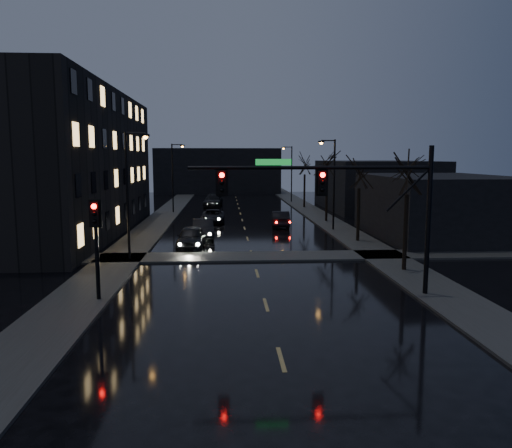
{
  "coord_description": "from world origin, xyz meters",
  "views": [
    {
      "loc": [
        -1.77,
        -13.27,
        6.47
      ],
      "look_at": [
        -0.25,
        11.03,
        3.2
      ],
      "focal_mm": 35.0,
      "sensor_mm": 36.0,
      "label": 1
    }
  ],
  "objects": [
    {
      "name": "tree_far",
      "position": [
        8.4,
        50.0,
        6.06
      ],
      "size": [
        3.43,
        3.43,
        7.88
      ],
      "color": "black",
      "rests_on": "ground"
    },
    {
      "name": "oncoming_car_c",
      "position": [
        -2.98,
        35.91,
        0.67
      ],
      "size": [
        2.3,
        4.85,
        1.34
      ],
      "primitive_type": "imported",
      "rotation": [
        0.0,
        0.0,
        -0.02
      ],
      "color": "black",
      "rests_on": "ground"
    },
    {
      "name": "streetlight_l_near",
      "position": [
        -7.58,
        18.0,
        4.77
      ],
      "size": [
        1.53,
        0.28,
        8.0
      ],
      "color": "black",
      "rests_on": "ground"
    },
    {
      "name": "sidewalk_right",
      "position": [
        8.5,
        35.0,
        0.06
      ],
      "size": [
        3.0,
        140.0,
        0.12
      ],
      "primitive_type": "cube",
      "color": "#2D2D2B",
      "rests_on": "ground"
    },
    {
      "name": "far_block",
      "position": [
        -3.0,
        78.0,
        4.0
      ],
      "size": [
        22.0,
        10.0,
        8.0
      ],
      "primitive_type": "cube",
      "color": "black",
      "rests_on": "ground"
    },
    {
      "name": "ground",
      "position": [
        0.0,
        0.0,
        0.0
      ],
      "size": [
        160.0,
        160.0,
        0.0
      ],
      "primitive_type": "plane",
      "color": "black",
      "rests_on": "ground"
    },
    {
      "name": "commercial_right_near",
      "position": [
        15.5,
        26.0,
        2.5
      ],
      "size": [
        10.0,
        14.0,
        5.0
      ],
      "primitive_type": "cube",
      "color": "black",
      "rests_on": "ground"
    },
    {
      "name": "tree_near",
      "position": [
        8.4,
        14.0,
        6.22
      ],
      "size": [
        3.52,
        3.52,
        8.08
      ],
      "color": "black",
      "rests_on": "ground"
    },
    {
      "name": "lead_car",
      "position": [
        3.4,
        32.78,
        0.74
      ],
      "size": [
        1.86,
        4.59,
        1.48
      ],
      "primitive_type": "imported",
      "rotation": [
        0.0,
        0.0,
        3.08
      ],
      "color": "black",
      "rests_on": "ground"
    },
    {
      "name": "streetlight_l_far",
      "position": [
        -7.58,
        45.0,
        4.77
      ],
      "size": [
        1.53,
        0.28,
        8.0
      ],
      "color": "black",
      "rests_on": "ground"
    },
    {
      "name": "sidewalk_cross",
      "position": [
        0.0,
        18.5,
        0.06
      ],
      "size": [
        40.0,
        3.0,
        0.12
      ],
      "primitive_type": "cube",
      "color": "#2D2D2B",
      "rests_on": "ground"
    },
    {
      "name": "apartment_block",
      "position": [
        -16.5,
        30.0,
        6.0
      ],
      "size": [
        12.0,
        30.0,
        12.0
      ],
      "primitive_type": "cube",
      "color": "black",
      "rests_on": "ground"
    },
    {
      "name": "tree_mid_a",
      "position": [
        8.4,
        24.0,
        5.83
      ],
      "size": [
        3.3,
        3.3,
        7.58
      ],
      "color": "black",
      "rests_on": "ground"
    },
    {
      "name": "streetlight_r_mid",
      "position": [
        7.58,
        30.0,
        4.77
      ],
      "size": [
        1.53,
        0.28,
        8.0
      ],
      "color": "black",
      "rests_on": "ground"
    },
    {
      "name": "signal_pole_left",
      "position": [
        -7.5,
        8.99,
        3.01
      ],
      "size": [
        0.35,
        0.41,
        4.53
      ],
      "color": "black",
      "rests_on": "ground"
    },
    {
      "name": "commercial_right_far",
      "position": [
        17.0,
        48.0,
        3.0
      ],
      "size": [
        12.0,
        18.0,
        6.0
      ],
      "primitive_type": "cube",
      "color": "black",
      "rests_on": "ground"
    },
    {
      "name": "signal_mast",
      "position": [
        3.85,
        9.0,
        4.87
      ],
      "size": [
        11.11,
        0.41,
        7.0
      ],
      "color": "black",
      "rests_on": "ground"
    },
    {
      "name": "oncoming_car_d",
      "position": [
        -3.33,
        52.16,
        0.81
      ],
      "size": [
        2.71,
        5.77,
        1.63
      ],
      "primitive_type": "imported",
      "rotation": [
        0.0,
        0.0,
        -0.08
      ],
      "color": "black",
      "rests_on": "ground"
    },
    {
      "name": "oncoming_car_b",
      "position": [
        -3.55,
        26.64,
        0.76
      ],
      "size": [
        1.96,
        4.72,
        1.52
      ],
      "primitive_type": "imported",
      "rotation": [
        0.0,
        0.0,
        0.08
      ],
      "color": "black",
      "rests_on": "ground"
    },
    {
      "name": "sidewalk_left",
      "position": [
        -8.5,
        35.0,
        0.06
      ],
      "size": [
        3.0,
        140.0,
        0.12
      ],
      "primitive_type": "cube",
      "color": "#2D2D2B",
      "rests_on": "ground"
    },
    {
      "name": "tree_mid_b",
      "position": [
        8.4,
        36.0,
        6.61
      ],
      "size": [
        3.74,
        3.74,
        8.59
      ],
      "color": "black",
      "rests_on": "ground"
    },
    {
      "name": "streetlight_r_far",
      "position": [
        7.58,
        58.0,
        4.77
      ],
      "size": [
        1.53,
        0.28,
        8.0
      ],
      "color": "black",
      "rests_on": "ground"
    },
    {
      "name": "oncoming_car_a",
      "position": [
        -4.22,
        22.18,
        0.78
      ],
      "size": [
        2.0,
        4.66,
        1.57
      ],
      "primitive_type": "imported",
      "rotation": [
        0.0,
        0.0,
        -0.03
      ],
      "color": "black",
      "rests_on": "ground"
    }
  ]
}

